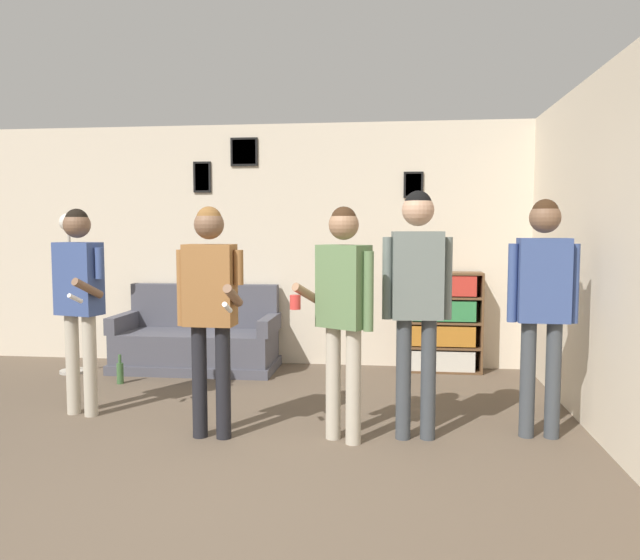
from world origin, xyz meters
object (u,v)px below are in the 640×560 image
at_px(person_watcher_holding_cup, 343,298).
at_px(person_spectator_near_bookshelf, 417,286).
at_px(person_spectator_far_right, 543,291).
at_px(person_player_foreground_left, 79,289).
at_px(bookshelf, 443,322).
at_px(couch, 198,342).
at_px(bottle_on_floor, 120,372).
at_px(floor_lamp, 70,265).
at_px(person_player_foreground_center, 210,297).
at_px(drinking_cup, 429,267).

distance_m(person_watcher_holding_cup, person_spectator_near_bookshelf, 0.54).
bearing_deg(person_spectator_far_right, person_player_foreground_left, 178.01).
relative_size(person_watcher_holding_cup, person_spectator_far_right, 0.97).
xyz_separation_m(person_player_foreground_left, person_watcher_holding_cup, (2.19, -0.38, -0.00)).
bearing_deg(bookshelf, person_player_foreground_left, -147.44).
xyz_separation_m(couch, bottle_on_floor, (-0.56, -0.74, -0.18)).
bearing_deg(person_spectator_far_right, floor_lamp, 160.97).
bearing_deg(person_player_foreground_center, person_watcher_holding_cup, 2.39).
height_order(person_watcher_holding_cup, person_spectator_near_bookshelf, person_spectator_near_bookshelf).
bearing_deg(person_player_foreground_center, person_spectator_near_bookshelf, 5.90).
relative_size(bookshelf, person_spectator_far_right, 0.61).
height_order(person_player_foreground_left, person_spectator_near_bookshelf, person_spectator_near_bookshelf).
xyz_separation_m(person_player_foreground_left, person_player_foreground_center, (1.23, -0.42, -0.00)).
bearing_deg(drinking_cup, bookshelf, 0.08).
bearing_deg(person_player_foreground_left, person_spectator_near_bookshelf, -5.68).
height_order(floor_lamp, person_spectator_far_right, person_spectator_far_right).
bearing_deg(person_spectator_near_bookshelf, person_player_foreground_center, -174.10).
distance_m(person_player_foreground_left, person_player_foreground_center, 1.30).
bearing_deg(bottle_on_floor, person_watcher_holding_cup, -31.14).
xyz_separation_m(couch, bookshelf, (2.66, 0.19, 0.24)).
bearing_deg(bottle_on_floor, drinking_cup, 16.98).
xyz_separation_m(couch, person_spectator_far_right, (3.21, -1.90, 0.79)).
bearing_deg(bottle_on_floor, couch, 53.08).
bearing_deg(floor_lamp, person_player_foreground_left, -59.11).
height_order(bookshelf, bottle_on_floor, bookshelf).
height_order(person_watcher_holding_cup, bottle_on_floor, person_watcher_holding_cup).
height_order(person_watcher_holding_cup, drinking_cup, person_watcher_holding_cup).
bearing_deg(person_spectator_far_right, person_spectator_near_bookshelf, -170.97).
bearing_deg(drinking_cup, person_spectator_far_right, -71.41).
distance_m(person_watcher_holding_cup, drinking_cup, 2.46).
bearing_deg(person_spectator_far_right, bottle_on_floor, 162.97).
relative_size(bookshelf, person_player_foreground_center, 0.63).
height_order(floor_lamp, person_player_foreground_center, floor_lamp).
distance_m(person_player_foreground_center, person_watcher_holding_cup, 0.96).
bearing_deg(person_player_foreground_left, bookshelf, 32.56).
bearing_deg(person_spectator_near_bookshelf, person_spectator_far_right, 9.03).
bearing_deg(bookshelf, floor_lamp, -172.05).
distance_m(bookshelf, person_spectator_far_right, 2.23).
distance_m(bookshelf, bottle_on_floor, 3.38).
bearing_deg(person_spectator_near_bookshelf, person_watcher_holding_cup, -167.79).
bearing_deg(person_watcher_holding_cup, person_spectator_far_right, 10.20).
height_order(person_spectator_near_bookshelf, drinking_cup, person_spectator_near_bookshelf).
bearing_deg(person_spectator_near_bookshelf, drinking_cup, 84.76).
relative_size(bookshelf, person_spectator_near_bookshelf, 0.59).
xyz_separation_m(floor_lamp, person_player_foreground_center, (2.08, -1.84, -0.11)).
xyz_separation_m(person_player_foreground_center, person_watcher_holding_cup, (0.96, 0.04, -0.00)).
xyz_separation_m(bookshelf, person_player_foreground_center, (-1.85, -2.39, 0.51)).
relative_size(couch, person_player_foreground_center, 1.03).
xyz_separation_m(person_spectator_far_right, bottle_on_floor, (-3.77, 1.15, -0.97)).
bearing_deg(person_watcher_holding_cup, couch, 129.57).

